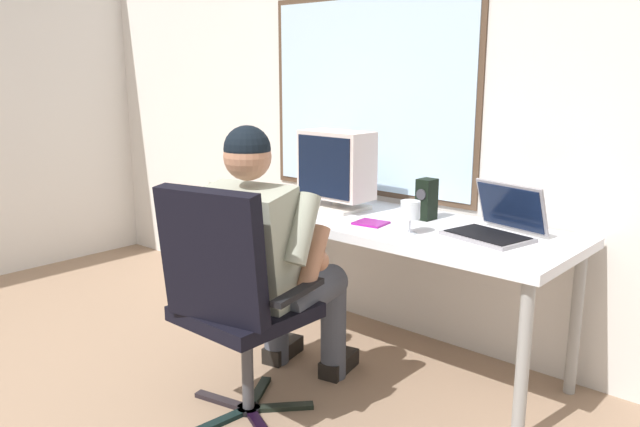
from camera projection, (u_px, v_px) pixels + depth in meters
wall_rear at (407, 84)px, 3.30m from camera, size 5.40×0.08×2.71m
desk at (394, 234)px, 3.03m from camera, size 1.71×0.67×0.72m
office_chair at (230, 291)px, 2.49m from camera, size 0.61×0.56×1.00m
person_seated at (268, 259)px, 2.69m from camera, size 0.61×0.81×1.21m
crt_monitor at (336, 167)px, 3.23m from camera, size 0.38×0.24×0.40m
laptop at (498, 223)px, 2.73m from camera, size 0.40×0.37×0.23m
wine_glass at (410, 211)px, 2.76m from camera, size 0.09×0.09×0.15m
desk_speaker at (426, 199)px, 3.02m from camera, size 0.08×0.10×0.20m
cd_case at (371, 223)px, 2.95m from camera, size 0.16×0.14×0.01m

